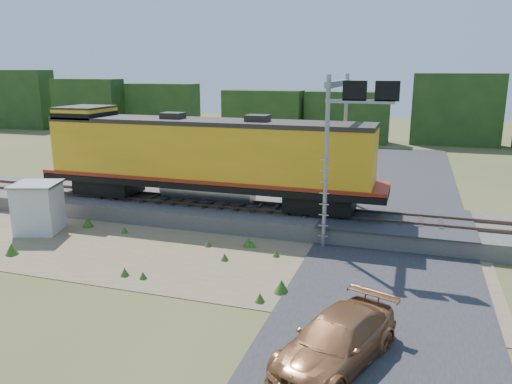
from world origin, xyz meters
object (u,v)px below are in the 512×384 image
(car, at_px, (336,341))
(locomotive, at_px, (202,156))
(shed, at_px, (38,208))
(signal_gantry, at_px, (344,117))

(car, bearing_deg, locomotive, 148.26)
(car, bearing_deg, shed, 176.85)
(locomotive, relative_size, car, 4.00)
(shed, bearing_deg, car, -41.73)
(signal_gantry, distance_m, car, 12.28)
(locomotive, height_order, car, locomotive)
(signal_gantry, bearing_deg, locomotive, 174.81)
(locomotive, distance_m, signal_gantry, 7.90)
(signal_gantry, height_order, car, signal_gantry)
(locomotive, relative_size, shed, 7.15)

